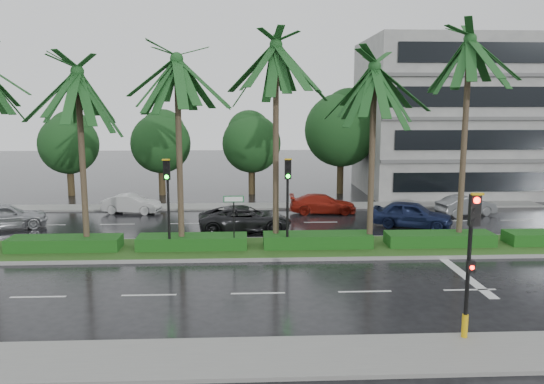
{
  "coord_description": "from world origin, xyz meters",
  "views": [
    {
      "loc": [
        -0.37,
        -23.76,
        6.85
      ],
      "look_at": [
        0.83,
        1.5,
        2.75
      ],
      "focal_mm": 35.0,
      "sensor_mm": 36.0,
      "label": 1
    }
  ],
  "objects_px": {
    "signal_near": "(470,260)",
    "car_grey": "(466,206)",
    "street_sign": "(234,209)",
    "car_red": "(323,204)",
    "car_darkgrey": "(245,219)",
    "car_white": "(132,204)",
    "signal_median_left": "(168,192)",
    "car_silver": "(4,216)",
    "car_blue": "(412,214)"
  },
  "relations": [
    {
      "from": "signal_median_left",
      "to": "car_red",
      "type": "xyz_separation_m",
      "value": [
        8.5,
        9.37,
        -2.38
      ]
    },
    {
      "from": "car_silver",
      "to": "car_darkgrey",
      "type": "bearing_deg",
      "value": -118.9
    },
    {
      "from": "street_sign",
      "to": "car_silver",
      "type": "distance_m",
      "value": 14.19
    },
    {
      "from": "car_blue",
      "to": "car_grey",
      "type": "bearing_deg",
      "value": -31.26
    },
    {
      "from": "signal_median_left",
      "to": "car_silver",
      "type": "bearing_deg",
      "value": 150.5
    },
    {
      "from": "signal_near",
      "to": "car_grey",
      "type": "height_order",
      "value": "signal_near"
    },
    {
      "from": "signal_near",
      "to": "car_red",
      "type": "height_order",
      "value": "signal_near"
    },
    {
      "from": "car_white",
      "to": "car_grey",
      "type": "relative_size",
      "value": 0.98
    },
    {
      "from": "car_white",
      "to": "car_red",
      "type": "height_order",
      "value": "car_red"
    },
    {
      "from": "signal_near",
      "to": "car_silver",
      "type": "height_order",
      "value": "signal_near"
    },
    {
      "from": "signal_near",
      "to": "car_darkgrey",
      "type": "distance_m",
      "value": 15.8
    },
    {
      "from": "signal_median_left",
      "to": "car_darkgrey",
      "type": "xyz_separation_m",
      "value": [
        3.5,
        4.6,
        -2.29
      ]
    },
    {
      "from": "car_white",
      "to": "car_red",
      "type": "xyz_separation_m",
      "value": [
        12.35,
        -0.65,
        0.01
      ]
    },
    {
      "from": "street_sign",
      "to": "car_darkgrey",
      "type": "distance_m",
      "value": 4.67
    },
    {
      "from": "signal_median_left",
      "to": "car_red",
      "type": "distance_m",
      "value": 12.87
    },
    {
      "from": "signal_median_left",
      "to": "car_grey",
      "type": "xyz_separation_m",
      "value": [
        17.5,
        8.33,
        -2.37
      ]
    },
    {
      "from": "signal_near",
      "to": "signal_median_left",
      "type": "height_order",
      "value": "signal_median_left"
    },
    {
      "from": "car_silver",
      "to": "car_white",
      "type": "relative_size",
      "value": 1.22
    },
    {
      "from": "car_blue",
      "to": "car_grey",
      "type": "height_order",
      "value": "car_blue"
    },
    {
      "from": "car_red",
      "to": "signal_near",
      "type": "bearing_deg",
      "value": -173.32
    },
    {
      "from": "car_grey",
      "to": "car_red",
      "type": "bearing_deg",
      "value": 69.24
    },
    {
      "from": "car_silver",
      "to": "signal_near",
      "type": "bearing_deg",
      "value": -151.9
    },
    {
      "from": "signal_near",
      "to": "car_blue",
      "type": "height_order",
      "value": "signal_near"
    },
    {
      "from": "car_red",
      "to": "car_grey",
      "type": "relative_size",
      "value": 1.13
    },
    {
      "from": "signal_median_left",
      "to": "car_blue",
      "type": "bearing_deg",
      "value": 21.45
    },
    {
      "from": "street_sign",
      "to": "car_silver",
      "type": "height_order",
      "value": "street_sign"
    },
    {
      "from": "car_white",
      "to": "car_red",
      "type": "distance_m",
      "value": 12.36
    },
    {
      "from": "car_white",
      "to": "car_red",
      "type": "bearing_deg",
      "value": -84.14
    },
    {
      "from": "signal_median_left",
      "to": "car_grey",
      "type": "bearing_deg",
      "value": 25.45
    },
    {
      "from": "signal_near",
      "to": "signal_median_left",
      "type": "distance_m",
      "value": 13.93
    },
    {
      "from": "street_sign",
      "to": "car_grey",
      "type": "height_order",
      "value": "street_sign"
    },
    {
      "from": "signal_median_left",
      "to": "car_darkgrey",
      "type": "height_order",
      "value": "signal_median_left"
    },
    {
      "from": "signal_median_left",
      "to": "car_white",
      "type": "bearing_deg",
      "value": 111.0
    },
    {
      "from": "street_sign",
      "to": "car_darkgrey",
      "type": "height_order",
      "value": "street_sign"
    },
    {
      "from": "signal_near",
      "to": "car_grey",
      "type": "relative_size",
      "value": 1.15
    },
    {
      "from": "street_sign",
      "to": "car_red",
      "type": "relative_size",
      "value": 0.61
    },
    {
      "from": "street_sign",
      "to": "car_red",
      "type": "distance_m",
      "value": 10.81
    },
    {
      "from": "signal_near",
      "to": "car_blue",
      "type": "bearing_deg",
      "value": 78.54
    },
    {
      "from": "signal_median_left",
      "to": "street_sign",
      "type": "height_order",
      "value": "signal_median_left"
    },
    {
      "from": "street_sign",
      "to": "car_white",
      "type": "distance_m",
      "value": 12.08
    },
    {
      "from": "car_silver",
      "to": "car_grey",
      "type": "distance_m",
      "value": 27.64
    },
    {
      "from": "signal_near",
      "to": "signal_median_left",
      "type": "relative_size",
      "value": 1.0
    },
    {
      "from": "street_sign",
      "to": "car_blue",
      "type": "relative_size",
      "value": 0.58
    },
    {
      "from": "car_darkgrey",
      "to": "car_white",
      "type": "bearing_deg",
      "value": 48.99
    },
    {
      "from": "car_red",
      "to": "car_grey",
      "type": "height_order",
      "value": "car_grey"
    },
    {
      "from": "signal_near",
      "to": "car_blue",
      "type": "distance_m",
      "value": 15.2
    },
    {
      "from": "street_sign",
      "to": "car_white",
      "type": "height_order",
      "value": "street_sign"
    },
    {
      "from": "street_sign",
      "to": "car_grey",
      "type": "relative_size",
      "value": 0.69
    },
    {
      "from": "street_sign",
      "to": "car_red",
      "type": "height_order",
      "value": "street_sign"
    },
    {
      "from": "car_darkgrey",
      "to": "street_sign",
      "type": "bearing_deg",
      "value": 168.92
    }
  ]
}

